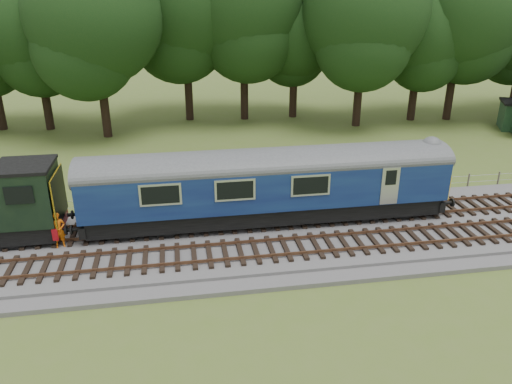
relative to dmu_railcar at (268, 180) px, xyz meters
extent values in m
plane|color=#546C27|center=(1.00, -1.40, -2.61)|extent=(120.00, 120.00, 0.00)
cube|color=#4C4C4F|center=(1.00, -1.40, -2.43)|extent=(70.00, 7.00, 0.35)
cube|color=brown|center=(1.00, -0.72, -2.12)|extent=(66.50, 0.07, 0.14)
cube|color=brown|center=(1.00, 0.72, -2.12)|extent=(66.50, 0.07, 0.14)
cube|color=brown|center=(1.00, -3.72, -2.12)|extent=(66.50, 0.07, 0.14)
cube|color=brown|center=(1.00, -2.28, -2.12)|extent=(66.50, 0.07, 0.14)
cube|color=black|center=(-0.01, 0.00, -1.55)|extent=(17.46, 2.52, 0.85)
cube|color=#0F1850|center=(-0.01, 0.00, -0.12)|extent=(18.00, 2.80, 2.05)
cube|color=yellow|center=(9.01, 0.00, -0.50)|extent=(0.06, 2.74, 1.30)
cube|color=black|center=(5.99, 0.00, -1.75)|extent=(2.60, 2.00, 0.55)
cube|color=black|center=(-6.01, 0.00, -1.75)|extent=(2.60, 2.00, 0.55)
cube|color=black|center=(-11.21, 0.00, 0.05)|extent=(2.40, 2.55, 2.60)
cube|color=#A30C15|center=(-10.03, 0.00, -1.55)|extent=(0.25, 2.60, 0.55)
cube|color=yellow|center=(-9.89, 0.00, -0.15)|extent=(0.06, 2.55, 2.30)
imported|color=orange|center=(-9.89, -1.09, -1.40)|extent=(0.72, 0.58, 1.71)
camera|label=1|loc=(-4.36, -22.55, 8.91)|focal=35.00mm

